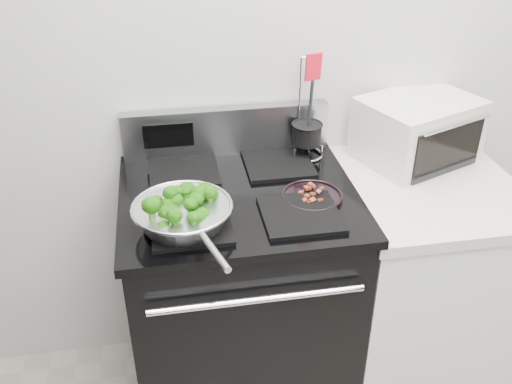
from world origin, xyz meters
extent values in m
cube|color=silver|center=(0.00, 1.75, 1.35)|extent=(4.00, 0.02, 2.70)
cube|color=black|center=(-0.30, 1.41, 0.46)|extent=(0.76, 0.66, 0.92)
cube|color=black|center=(-0.30, 1.41, 0.94)|extent=(0.79, 0.69, 0.03)
cube|color=#99999E|center=(-0.30, 1.72, 1.04)|extent=(0.76, 0.05, 0.18)
cube|color=black|center=(-0.47, 1.24, 0.96)|extent=(0.24, 0.24, 0.01)
cube|color=black|center=(-0.13, 1.24, 0.96)|extent=(0.24, 0.24, 0.01)
cube|color=black|center=(-0.47, 1.58, 0.96)|extent=(0.24, 0.24, 0.01)
cube|color=black|center=(-0.13, 1.58, 0.96)|extent=(0.24, 0.24, 0.01)
cube|color=white|center=(0.39, 1.41, 0.44)|extent=(0.60, 0.66, 0.88)
cube|color=beige|center=(0.39, 1.41, 0.90)|extent=(0.62, 0.68, 0.04)
torus|color=silver|center=(-0.49, 1.25, 1.02)|extent=(0.31, 0.31, 0.01)
cylinder|color=silver|center=(-0.42, 1.02, 1.02)|extent=(0.07, 0.18, 0.02)
cylinder|color=black|center=(-0.07, 1.34, 0.95)|extent=(0.20, 0.20, 0.01)
cylinder|color=black|center=(-0.01, 1.64, 1.04)|extent=(0.11, 0.11, 0.07)
cylinder|color=black|center=(-0.01, 1.64, 1.13)|extent=(0.01, 0.01, 0.24)
cube|color=red|center=(-0.01, 1.64, 1.30)|extent=(0.06, 0.02, 0.10)
cube|color=silver|center=(0.41, 1.61, 1.04)|extent=(0.49, 0.43, 0.23)
cube|color=black|center=(0.41, 1.45, 1.03)|extent=(0.31, 0.13, 0.16)
camera|label=1|loc=(-0.52, -0.20, 1.93)|focal=40.00mm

